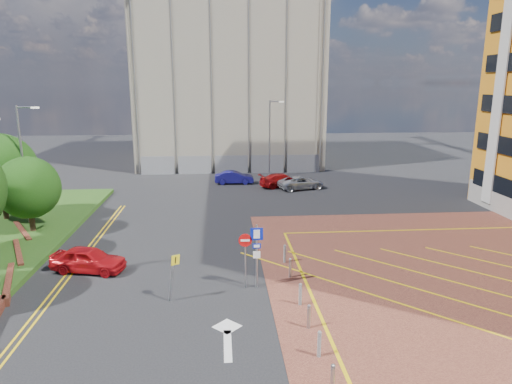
{
  "coord_description": "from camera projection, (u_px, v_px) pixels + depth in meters",
  "views": [
    {
      "loc": [
        -1.13,
        -19.53,
        9.72
      ],
      "look_at": [
        0.73,
        4.42,
        3.97
      ],
      "focal_mm": 32.0,
      "sensor_mm": 36.0,
      "label": 1
    }
  ],
  "objects": [
    {
      "name": "car_blue_back",
      "position": [
        234.0,
        177.0,
        45.11
      ],
      "size": [
        3.85,
        1.43,
        1.26
      ],
      "primitive_type": "imported",
      "rotation": [
        0.0,
        0.0,
        1.54
      ],
      "color": "navy",
      "rests_on": "ground"
    },
    {
      "name": "car_red_back",
      "position": [
        283.0,
        180.0,
        43.64
      ],
      "size": [
        4.76,
        2.71,
        1.3
      ],
      "primitive_type": "imported",
      "rotation": [
        0.0,
        0.0,
        1.78
      ],
      "color": "#A10D0F",
      "rests_on": "ground"
    },
    {
      "name": "construction_building",
      "position": [
        228.0,
        73.0,
        57.51
      ],
      "size": [
        21.2,
        19.2,
        22.0
      ],
      "primitive_type": "cube",
      "color": "#A59B87",
      "rests_on": "ground"
    },
    {
      "name": "car_silver_back",
      "position": [
        301.0,
        183.0,
        42.87
      ],
      "size": [
        4.78,
        3.1,
        1.22
      ],
      "primitive_type": "imported",
      "rotation": [
        0.0,
        0.0,
        1.83
      ],
      "color": "#AFB0B7",
      "rests_on": "ground"
    },
    {
      "name": "sign_cluster",
      "position": [
        252.0,
        250.0,
        21.81
      ],
      "size": [
        1.17,
        0.12,
        3.2
      ],
      "color": "#9EA0A8",
      "rests_on": "ground"
    },
    {
      "name": "construction_fence",
      "position": [
        240.0,
        164.0,
        50.21
      ],
      "size": [
        21.6,
        0.06,
        2.0
      ],
      "primitive_type": "cube",
      "color": "gray",
      "rests_on": "ground"
    },
    {
      "name": "lamp_left_far",
      "position": [
        24.0,
        160.0,
        30.75
      ],
      "size": [
        1.53,
        0.16,
        8.0
      ],
      "color": "#9EA0A8",
      "rests_on": "grass_bed"
    },
    {
      "name": "retaining_wall",
      "position": [
        5.0,
        283.0,
        22.29
      ],
      "size": [
        6.06,
        20.33,
        0.4
      ],
      "color": "brown",
      "rests_on": "ground"
    },
    {
      "name": "warning_sign",
      "position": [
        173.0,
        272.0,
        20.57
      ],
      "size": [
        0.59,
        0.38,
        2.25
      ],
      "color": "#9EA0A8",
      "rests_on": "ground"
    },
    {
      "name": "lamp_back",
      "position": [
        270.0,
        136.0,
        47.73
      ],
      "size": [
        1.53,
        0.16,
        8.0
      ],
      "color": "#9EA0A8",
      "rests_on": "ground"
    },
    {
      "name": "ground",
      "position": [
        248.0,
        297.0,
        21.28
      ],
      "size": [
        140.0,
        140.0,
        0.0
      ],
      "primitive_type": "plane",
      "color": "black",
      "rests_on": "ground"
    },
    {
      "name": "tree_d",
      "position": [
        0.0,
        169.0,
        31.74
      ],
      "size": [
        5.0,
        5.0,
        6.08
      ],
      "color": "#3D2B1C",
      "rests_on": "grass_bed"
    },
    {
      "name": "tree_c",
      "position": [
        28.0,
        188.0,
        29.22
      ],
      "size": [
        4.0,
        4.0,
        4.9
      ],
      "color": "#3D2B1C",
      "rests_on": "grass_bed"
    },
    {
      "name": "bollard_row",
      "position": [
        303.0,
        303.0,
        19.73
      ],
      "size": [
        0.14,
        11.14,
        0.9
      ],
      "color": "#9EA0A8",
      "rests_on": "forecourt"
    },
    {
      "name": "car_red_left",
      "position": [
        88.0,
        259.0,
        24.04
      ],
      "size": [
        4.16,
        2.42,
        1.33
      ],
      "primitive_type": "imported",
      "rotation": [
        0.0,
        0.0,
        1.34
      ],
      "color": "#B70F15",
      "rests_on": "ground"
    }
  ]
}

